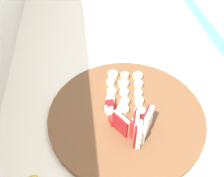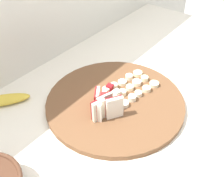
{
  "view_description": "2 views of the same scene",
  "coord_description": "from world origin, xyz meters",
  "px_view_note": "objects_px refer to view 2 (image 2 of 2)",
  "views": [
    {
      "loc": [
        -0.45,
        0.12,
        1.44
      ],
      "look_at": [
        -0.0,
        0.06,
        0.97
      ],
      "focal_mm": 40.31,
      "sensor_mm": 36.0,
      "label": 1
    },
    {
      "loc": [
        -0.52,
        -0.31,
        1.44
      ],
      "look_at": [
        -0.04,
        0.06,
        0.95
      ],
      "focal_mm": 42.52,
      "sensor_mm": 36.0,
      "label": 2
    }
  ],
  "objects_px": {
    "banana_slice_rows": "(130,87)",
    "banana_peel": "(2,100)",
    "cutting_board": "(115,102)",
    "apple_wedge_fan": "(103,106)",
    "apple_dice_pile": "(110,98)"
  },
  "relations": [
    {
      "from": "cutting_board",
      "to": "banana_slice_rows",
      "type": "bearing_deg",
      "value": -5.58
    },
    {
      "from": "apple_wedge_fan",
      "to": "banana_slice_rows",
      "type": "relative_size",
      "value": 0.56
    },
    {
      "from": "apple_wedge_fan",
      "to": "banana_slice_rows",
      "type": "distance_m",
      "value": 0.14
    },
    {
      "from": "banana_slice_rows",
      "to": "banana_peel",
      "type": "height_order",
      "value": "banana_slice_rows"
    },
    {
      "from": "apple_wedge_fan",
      "to": "banana_peel",
      "type": "height_order",
      "value": "apple_wedge_fan"
    },
    {
      "from": "apple_dice_pile",
      "to": "banana_slice_rows",
      "type": "relative_size",
      "value": 0.53
    },
    {
      "from": "banana_slice_rows",
      "to": "cutting_board",
      "type": "bearing_deg",
      "value": 174.42
    },
    {
      "from": "banana_slice_rows",
      "to": "banana_peel",
      "type": "bearing_deg",
      "value": 134.31
    },
    {
      "from": "cutting_board",
      "to": "banana_slice_rows",
      "type": "relative_size",
      "value": 2.29
    },
    {
      "from": "apple_wedge_fan",
      "to": "banana_slice_rows",
      "type": "bearing_deg",
      "value": 1.36
    },
    {
      "from": "apple_dice_pile",
      "to": "banana_slice_rows",
      "type": "xyz_separation_m",
      "value": [
        0.08,
        -0.02,
        -0.0
      ]
    },
    {
      "from": "apple_wedge_fan",
      "to": "apple_dice_pile",
      "type": "distance_m",
      "value": 0.06
    },
    {
      "from": "banana_slice_rows",
      "to": "banana_peel",
      "type": "distance_m",
      "value": 0.38
    },
    {
      "from": "banana_slice_rows",
      "to": "banana_peel",
      "type": "relative_size",
      "value": 1.09
    },
    {
      "from": "cutting_board",
      "to": "banana_slice_rows",
      "type": "xyz_separation_m",
      "value": [
        0.07,
        -0.01,
        0.01
      ]
    }
  ]
}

